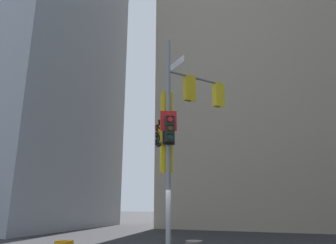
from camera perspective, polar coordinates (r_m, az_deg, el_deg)
The scene contains 3 objects.
building_tower_left at distance 35.97m, azimuth -22.99°, elevation 18.38°, with size 13.40×13.40×42.15m, color #9399A3.
building_mid_block at distance 39.34m, azimuth 14.34°, elevation 20.69°, with size 15.95×15.95×49.27m, color tan.
signal_pole_assembly at distance 12.66m, azimuth 1.26°, elevation -0.54°, with size 3.29×2.84×8.72m.
Camera 1 is at (4.11, -10.93, 2.02)m, focal length 32.60 mm.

